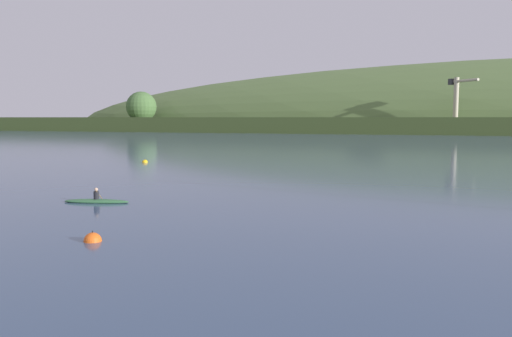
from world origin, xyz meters
The scene contains 4 objects.
dockside_crane centered at (30.79, 162.28, 8.17)m, with size 8.19×10.31×17.37m.
canoe_with_paddler centered at (1.19, 16.25, 0.10)m, with size 4.11×1.79×1.02m.
mooring_buoy_off_fishing_boat centered at (-10.19, 42.71, 0.00)m, with size 0.64×0.64×0.72m.
mooring_buoy_far_upstream centered at (6.86, 7.55, 0.00)m, with size 0.74×0.74×0.82m.
Camera 1 is at (19.67, -10.96, 5.13)m, focal length 36.89 mm.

